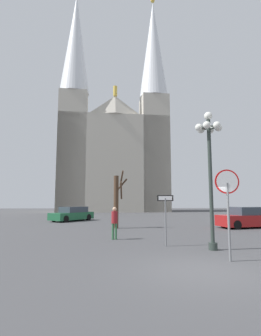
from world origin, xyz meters
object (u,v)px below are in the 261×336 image
cathedral (114,140)px  bare_tree (117,200)px  one_way_arrow_sign (165,212)px  parked_car_near_green (72,214)px  pedestrian_walking (114,220)px  parked_car_far_red (247,218)px  stop_sign (228,195)px  street_lamp (210,155)px

cathedral → bare_tree: 30.63m
one_way_arrow_sign → parked_car_near_green: one_way_arrow_sign is taller
cathedral → parked_car_near_green: 25.09m
cathedral → one_way_arrow_sign: size_ratio=18.19×
pedestrian_walking → cathedral: bearing=90.1°
cathedral → parked_car_far_red: bearing=-71.0°
stop_sign → cathedral: bearing=95.7°
one_way_arrow_sign → pedestrian_walking: bearing=136.5°
cathedral → bare_tree: cathedral is taller
pedestrian_walking → bare_tree: bearing=88.1°
cathedral → parked_car_far_red: size_ratio=9.12×
bare_tree → pedestrian_walking: bare_tree is taller
street_lamp → parked_car_far_red: (5.86, 8.44, -3.26)m
one_way_arrow_sign → bare_tree: bare_tree is taller
one_way_arrow_sign → parked_car_near_green: (-6.41, 14.94, -0.83)m
parked_car_near_green → parked_car_far_red: 15.92m
stop_sign → one_way_arrow_sign: (-1.58, 3.05, -0.72)m
parked_car_near_green → street_lamp: bearing=-62.9°
street_lamp → parked_car_near_green: bearing=117.1°
street_lamp → pedestrian_walking: bearing=141.7°
cathedral → one_way_arrow_sign: bearing=-86.3°
street_lamp → bare_tree: 9.78m
street_lamp → pedestrian_walking: 5.95m
bare_tree → parked_car_near_green: (-4.31, 7.19, -1.42)m
one_way_arrow_sign → pedestrian_walking: size_ratio=1.35×
stop_sign → bare_tree: bare_tree is taller
parked_car_far_red → pedestrian_walking: size_ratio=2.69×
street_lamp → parked_car_far_red: bearing=55.2°
street_lamp → bare_tree: bearing=113.7°
stop_sign → pedestrian_walking: (-3.87, 5.22, -1.19)m
cathedral → parked_car_far_red: 32.99m
street_lamp → one_way_arrow_sign: bearing=149.7°
bare_tree → parked_car_far_red: bare_tree is taller
bare_tree → pedestrian_walking: 5.68m
cathedral → street_lamp: (4.10, -37.29, -9.27)m
stop_sign → parked_car_near_green: stop_sign is taller
one_way_arrow_sign → street_lamp: (1.76, -1.03, 2.49)m
parked_car_near_green → one_way_arrow_sign: bearing=-66.8°
one_way_arrow_sign → parked_car_near_green: bearing=113.2°
cathedral → street_lamp: size_ratio=7.01×
cathedral → parked_car_near_green: cathedral is taller
parked_car_near_green → cathedral: bearing=79.2°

